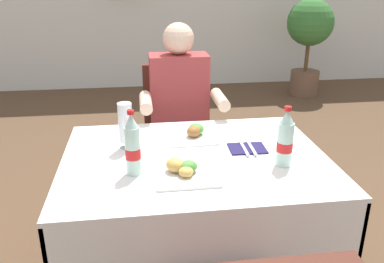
# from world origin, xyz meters

# --- Properties ---
(main_dining_table) EXTENTS (1.19, 0.91, 0.76)m
(main_dining_table) POSITION_xyz_m (0.01, -0.09, 0.59)
(main_dining_table) COLOR white
(main_dining_table) RESTS_ON ground
(chair_far_diner_seat) EXTENTS (0.44, 0.50, 0.97)m
(chair_far_diner_seat) POSITION_xyz_m (0.01, 0.76, 0.55)
(chair_far_diner_seat) COLOR #4C2319
(chair_far_diner_seat) RESTS_ON ground
(seated_diner_far) EXTENTS (0.50, 0.46, 1.26)m
(seated_diner_far) POSITION_xyz_m (0.02, 0.65, 0.71)
(seated_diner_far) COLOR #282D42
(seated_diner_far) RESTS_ON ground
(plate_near_camera) EXTENTS (0.26, 0.26, 0.07)m
(plate_near_camera) POSITION_xyz_m (-0.06, -0.27, 0.78)
(plate_near_camera) COLOR white
(plate_near_camera) RESTS_ON main_dining_table
(plate_far_diner) EXTENTS (0.24, 0.24, 0.07)m
(plate_far_diner) POSITION_xyz_m (0.03, 0.13, 0.78)
(plate_far_diner) COLOR white
(plate_far_diner) RESTS_ON main_dining_table
(beer_glass_left) EXTENTS (0.07, 0.07, 0.22)m
(beer_glass_left) POSITION_xyz_m (-0.30, 0.04, 0.88)
(beer_glass_left) COLOR white
(beer_glass_left) RESTS_ON main_dining_table
(cola_bottle_primary) EXTENTS (0.06, 0.06, 0.28)m
(cola_bottle_primary) POSITION_xyz_m (-0.26, -0.23, 0.88)
(cola_bottle_primary) COLOR silver
(cola_bottle_primary) RESTS_ON main_dining_table
(cola_bottle_secondary) EXTENTS (0.07, 0.07, 0.26)m
(cola_bottle_secondary) POSITION_xyz_m (0.37, -0.23, 0.87)
(cola_bottle_secondary) COLOR silver
(cola_bottle_secondary) RESTS_ON main_dining_table
(napkin_cutlery_set) EXTENTS (0.17, 0.19, 0.01)m
(napkin_cutlery_set) POSITION_xyz_m (0.26, -0.05, 0.76)
(napkin_cutlery_set) COLOR #231E4C
(napkin_cutlery_set) RESTS_ON main_dining_table
(potted_plant_corner) EXTENTS (0.59, 0.59, 1.24)m
(potted_plant_corner) POSITION_xyz_m (1.97, 3.28, 0.81)
(potted_plant_corner) COLOR brown
(potted_plant_corner) RESTS_ON ground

